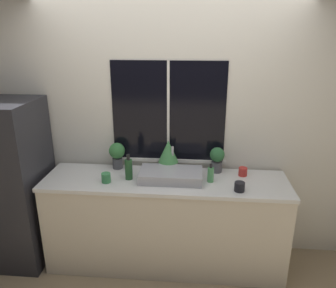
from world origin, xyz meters
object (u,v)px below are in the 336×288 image
at_px(potted_plant_center, 168,153).
at_px(soap_bottle, 211,174).
at_px(sink, 171,175).
at_px(bottle_tall, 129,169).
at_px(potted_plant_right, 217,158).
at_px(mug_black, 240,187).
at_px(refrigerator, 11,184).
at_px(potted_plant_left, 117,153).
at_px(mug_red, 243,172).
at_px(mug_green, 106,178).

relative_size(potted_plant_center, soap_bottle, 1.74).
xyz_separation_m(sink, bottle_tall, (-0.39, -0.02, 0.06)).
relative_size(potted_plant_right, mug_black, 2.81).
distance_m(potted_plant_right, soap_bottle, 0.25).
xyz_separation_m(potted_plant_center, potted_plant_right, (0.48, 0.00, -0.04)).
relative_size(refrigerator, potted_plant_left, 6.18).
xyz_separation_m(bottle_tall, mug_black, (1.00, -0.16, -0.06)).
relative_size(potted_plant_left, soap_bottle, 1.51).
relative_size(sink, mug_red, 7.15).
bearing_deg(mug_red, potted_plant_center, 174.53).
height_order(potted_plant_left, mug_red, potted_plant_left).
bearing_deg(sink, soap_bottle, -2.19).
distance_m(potted_plant_right, bottle_tall, 0.86).
distance_m(potted_plant_right, mug_black, 0.45).
distance_m(refrigerator, sink, 1.57).
bearing_deg(potted_plant_right, bottle_tall, -163.73).
bearing_deg(mug_green, potted_plant_center, 31.25).
xyz_separation_m(sink, potted_plant_center, (-0.04, 0.22, 0.14)).
height_order(potted_plant_left, mug_green, potted_plant_left).
height_order(refrigerator, sink, refrigerator).
bearing_deg(potted_plant_right, soap_bottle, -106.04).
bearing_deg(potted_plant_center, sink, -78.79).
height_order(potted_plant_right, mug_black, potted_plant_right).
bearing_deg(bottle_tall, sink, 3.15).
relative_size(refrigerator, bottle_tall, 6.73).
bearing_deg(potted_plant_center, potted_plant_left, 180.00).
bearing_deg(potted_plant_left, refrigerator, -166.10).
bearing_deg(potted_plant_left, bottle_tall, -55.56).
xyz_separation_m(potted_plant_left, soap_bottle, (0.92, -0.23, -0.09)).
xyz_separation_m(sink, potted_plant_left, (-0.56, 0.22, 0.11)).
xyz_separation_m(potted_plant_right, soap_bottle, (-0.07, -0.23, -0.07)).
distance_m(refrigerator, mug_green, 0.99).
height_order(potted_plant_right, soap_bottle, potted_plant_right).
relative_size(potted_plant_center, potted_plant_right, 1.23).
bearing_deg(soap_bottle, mug_black, -33.92).
height_order(refrigerator, mug_red, refrigerator).
relative_size(potted_plant_left, mug_black, 2.99).
bearing_deg(mug_black, mug_green, 176.73).
distance_m(sink, bottle_tall, 0.40).
relative_size(sink, potted_plant_right, 2.32).
bearing_deg(soap_bottle, potted_plant_right, 73.96).
height_order(soap_bottle, mug_green, soap_bottle).
xyz_separation_m(refrigerator, soap_bottle, (1.92, 0.02, 0.17)).
relative_size(sink, bottle_tall, 2.38).
bearing_deg(potted_plant_right, potted_plant_left, 180.00).
height_order(potted_plant_left, soap_bottle, potted_plant_left).
bearing_deg(mug_red, bottle_tall, -170.91).
bearing_deg(potted_plant_left, potted_plant_right, 0.00).
xyz_separation_m(mug_red, mug_green, (-1.26, -0.26, 0.00)).
bearing_deg(mug_red, mug_green, -168.39).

